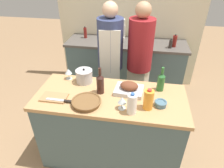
% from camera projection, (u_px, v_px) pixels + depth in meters
% --- Properties ---
extents(ground_plane, '(12.00, 12.00, 0.00)m').
position_uv_depth(ground_plane, '(111.00, 153.00, 2.56)').
color(ground_plane, '#9E7A56').
extents(kitchen_island, '(1.57, 0.68, 0.90)m').
position_uv_depth(kitchen_island, '(111.00, 127.00, 2.32)').
color(kitchen_island, '#4C666B').
rests_on(kitchen_island, ground_plane).
extents(back_counter, '(2.02, 0.60, 0.91)m').
position_uv_depth(back_counter, '(125.00, 66.00, 3.60)').
color(back_counter, '#4C666B').
rests_on(back_counter, ground_plane).
extents(back_wall, '(2.52, 0.10, 2.55)m').
position_uv_depth(back_wall, '(129.00, 15.00, 3.44)').
color(back_wall, beige).
rests_on(back_wall, ground_plane).
extents(roasting_pan, '(0.31, 0.26, 0.12)m').
position_uv_depth(roasting_pan, '(129.00, 88.00, 2.10)').
color(roasting_pan, '#BCBCC1').
rests_on(roasting_pan, kitchen_island).
extents(wicker_basket, '(0.29, 0.29, 0.05)m').
position_uv_depth(wicker_basket, '(86.00, 102.00, 1.94)').
color(wicker_basket, brown).
rests_on(wicker_basket, kitchen_island).
extents(cutting_board, '(0.26, 0.16, 0.02)m').
position_uv_depth(cutting_board, '(54.00, 97.00, 2.03)').
color(cutting_board, '#AD7F51').
rests_on(cutting_board, kitchen_island).
extents(stock_pot, '(0.19, 0.19, 0.17)m').
position_uv_depth(stock_pot, '(84.00, 76.00, 2.26)').
color(stock_pot, '#B7B7BC').
rests_on(stock_pot, kitchen_island).
extents(mixing_bowl, '(0.12, 0.12, 0.06)m').
position_uv_depth(mixing_bowl, '(161.00, 103.00, 1.92)').
color(mixing_bowl, slate).
rests_on(mixing_bowl, kitchen_island).
extents(juice_jug, '(0.09, 0.09, 0.22)m').
position_uv_depth(juice_jug, '(148.00, 100.00, 1.85)').
color(juice_jug, orange).
rests_on(juice_jug, kitchen_island).
extents(milk_jug, '(0.09, 0.09, 0.22)m').
position_uv_depth(milk_jug, '(132.00, 104.00, 1.79)').
color(milk_jug, white).
rests_on(milk_jug, kitchen_island).
extents(wine_bottle_green, '(0.08, 0.08, 0.29)m').
position_uv_depth(wine_bottle_green, '(100.00, 83.00, 2.06)').
color(wine_bottle_green, '#381E19').
rests_on(wine_bottle_green, kitchen_island).
extents(wine_bottle_dark, '(0.08, 0.08, 0.27)m').
position_uv_depth(wine_bottle_dark, '(161.00, 81.00, 2.11)').
color(wine_bottle_dark, '#28662D').
rests_on(wine_bottle_dark, kitchen_island).
extents(wine_glass_left, '(0.08, 0.08, 0.13)m').
position_uv_depth(wine_glass_left, '(122.00, 100.00, 1.85)').
color(wine_glass_left, silver).
rests_on(wine_glass_left, kitchen_island).
extents(wine_glass_right, '(0.08, 0.08, 0.13)m').
position_uv_depth(wine_glass_right, '(68.00, 72.00, 2.31)').
color(wine_glass_right, silver).
rests_on(wine_glass_right, kitchen_island).
extents(knife_chef, '(0.30, 0.03, 0.01)m').
position_uv_depth(knife_chef, '(62.00, 100.00, 1.97)').
color(knife_chef, '#B7B7BC').
rests_on(knife_chef, cutting_board).
extents(stand_mixer, '(0.18, 0.14, 0.35)m').
position_uv_depth(stand_mixer, '(120.00, 31.00, 3.37)').
color(stand_mixer, silver).
rests_on(stand_mixer, back_counter).
extents(condiment_bottle_tall, '(0.06, 0.06, 0.20)m').
position_uv_depth(condiment_bottle_tall, '(175.00, 41.00, 3.13)').
color(condiment_bottle_tall, maroon).
rests_on(condiment_bottle_tall, back_counter).
extents(condiment_bottle_short, '(0.05, 0.05, 0.15)m').
position_uv_depth(condiment_bottle_short, '(171.00, 44.00, 3.10)').
color(condiment_bottle_short, '#332D28').
rests_on(condiment_bottle_short, back_counter).
extents(condiment_bottle_extra, '(0.05, 0.05, 0.20)m').
position_uv_depth(condiment_bottle_extra, '(85.00, 33.00, 3.48)').
color(condiment_bottle_extra, maroon).
rests_on(condiment_bottle_extra, back_counter).
extents(person_cook_aproned, '(0.34, 0.35, 1.69)m').
position_uv_depth(person_cook_aproned, '(110.00, 59.00, 2.73)').
color(person_cook_aproned, beige).
rests_on(person_cook_aproned, ground_plane).
extents(person_cook_guest, '(0.33, 0.33, 1.69)m').
position_uv_depth(person_cook_guest, '(139.00, 60.00, 2.70)').
color(person_cook_guest, beige).
rests_on(person_cook_guest, ground_plane).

